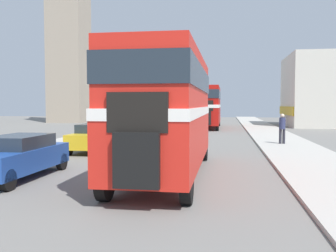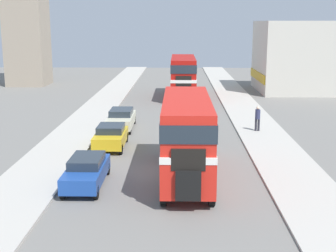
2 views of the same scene
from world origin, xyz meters
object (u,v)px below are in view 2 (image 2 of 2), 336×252
at_px(car_parked_mid, 111,136).
at_px(pedestrian_walking, 258,117).
at_px(double_decker_bus, 187,131).
at_px(car_parked_far, 121,119).
at_px(car_parked_near, 87,171).
at_px(bus_distant, 183,74).

height_order(car_parked_mid, pedestrian_walking, pedestrian_walking).
height_order(double_decker_bus, car_parked_far, double_decker_bus).
height_order(car_parked_near, pedestrian_walking, pedestrian_walking).
bearing_deg(double_decker_bus, car_parked_near, -165.00).
height_order(double_decker_bus, car_parked_near, double_decker_bus).
xyz_separation_m(bus_distant, car_parked_mid, (-4.82, -20.78, -1.79)).
bearing_deg(pedestrian_walking, car_parked_near, -131.36).
relative_size(double_decker_bus, bus_distant, 0.93).
relative_size(double_decker_bus, pedestrian_walking, 5.20).
height_order(bus_distant, pedestrian_walking, bus_distant).
relative_size(double_decker_bus, car_parked_far, 2.06).
height_order(car_parked_mid, car_parked_far, car_parked_far).
relative_size(bus_distant, car_parked_near, 2.29).
bearing_deg(car_parked_near, car_parked_far, 89.19).
distance_m(double_decker_bus, pedestrian_walking, 11.74).
bearing_deg(car_parked_near, double_decker_bus, 15.00).
xyz_separation_m(double_decker_bus, pedestrian_walking, (5.37, 10.36, -1.32)).
bearing_deg(pedestrian_walking, car_parked_mid, -155.87).
bearing_deg(car_parked_near, pedestrian_walking, 48.64).
height_order(bus_distant, car_parked_near, bus_distant).
distance_m(car_parked_near, car_parked_far, 12.71).
distance_m(car_parked_mid, car_parked_far, 5.55).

